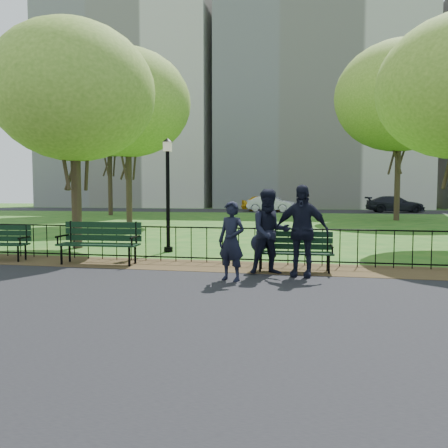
% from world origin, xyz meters
% --- Properties ---
extents(ground, '(120.00, 120.00, 0.00)m').
position_xyz_m(ground, '(0.00, 0.00, 0.00)').
color(ground, '#1B5616').
extents(asphalt_path, '(60.00, 9.20, 0.01)m').
position_xyz_m(asphalt_path, '(0.00, -3.40, 0.01)').
color(asphalt_path, black).
rests_on(asphalt_path, ground).
extents(dirt_strip, '(60.00, 1.60, 0.01)m').
position_xyz_m(dirt_strip, '(0.00, 1.50, 0.01)').
color(dirt_strip, '#332515').
rests_on(dirt_strip, ground).
extents(far_street, '(70.00, 9.00, 0.01)m').
position_xyz_m(far_street, '(0.00, 35.00, 0.01)').
color(far_street, black).
rests_on(far_street, ground).
extents(iron_fence, '(24.06, 0.06, 1.00)m').
position_xyz_m(iron_fence, '(0.00, 2.00, 0.50)').
color(iron_fence, black).
rests_on(iron_fence, ground).
extents(apartment_west, '(22.00, 15.00, 26.00)m').
position_xyz_m(apartment_west, '(-22.00, 48.00, 13.00)').
color(apartment_west, beige).
rests_on(apartment_west, ground).
extents(apartment_mid, '(24.00, 15.00, 30.00)m').
position_xyz_m(apartment_mid, '(2.00, 48.00, 15.00)').
color(apartment_mid, beige).
rests_on(apartment_mid, ground).
extents(park_bench_main, '(1.80, 0.61, 0.96)m').
position_xyz_m(park_bench_main, '(0.49, 1.15, 0.58)').
color(park_bench_main, black).
rests_on(park_bench_main, ground).
extents(park_bench_left_a, '(1.99, 0.70, 1.12)m').
position_xyz_m(park_bench_left_a, '(-3.91, 1.33, 0.64)').
color(park_bench_left_a, black).
rests_on(park_bench_left_a, ground).
extents(lamppost, '(0.30, 0.30, 3.33)m').
position_xyz_m(lamppost, '(-2.99, 3.77, 1.81)').
color(lamppost, black).
rests_on(lamppost, ground).
extents(tree_near_w, '(5.01, 5.01, 6.99)m').
position_xyz_m(tree_near_w, '(-6.13, 4.12, 4.85)').
color(tree_near_w, '#2D2116').
rests_on(tree_near_w, ground).
extents(tree_mid_w, '(6.85, 6.85, 9.54)m').
position_xyz_m(tree_mid_w, '(-8.73, 14.17, 6.62)').
color(tree_mid_w, '#2D2116').
rests_on(tree_mid_w, ground).
extents(tree_far_e, '(8.09, 8.09, 11.28)m').
position_xyz_m(tree_far_e, '(6.54, 21.17, 7.83)').
color(tree_far_e, '#2D2116').
rests_on(tree_far_e, ground).
extents(tree_far_w, '(8.54, 8.54, 11.90)m').
position_xyz_m(tree_far_w, '(-14.55, 23.89, 8.26)').
color(tree_far_w, '#2D2116').
rests_on(tree_far_w, ground).
extents(person_left, '(0.67, 0.56, 1.56)m').
position_xyz_m(person_left, '(-0.40, -0.10, 0.79)').
color(person_left, black).
rests_on(person_left, asphalt_path).
extents(person_mid, '(0.98, 0.72, 1.80)m').
position_xyz_m(person_mid, '(0.28, 0.73, 0.91)').
color(person_mid, black).
rests_on(person_mid, asphalt_path).
extents(person_right, '(1.17, 0.63, 1.89)m').
position_xyz_m(person_right, '(0.93, 0.62, 0.96)').
color(person_right, black).
rests_on(person_right, asphalt_path).
extents(taxi, '(4.88, 2.97, 1.55)m').
position_xyz_m(taxi, '(-3.30, 34.12, 0.79)').
color(taxi, gold).
rests_on(taxi, far_street).
extents(sedan_silver, '(4.75, 2.56, 1.49)m').
position_xyz_m(sedan_silver, '(-2.49, 32.63, 0.76)').
color(sedan_silver, '#B5B9BE').
rests_on(sedan_silver, far_street).
extents(sedan_dark, '(5.22, 2.41, 1.48)m').
position_xyz_m(sedan_dark, '(8.65, 33.57, 0.75)').
color(sedan_dark, black).
rests_on(sedan_dark, far_street).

